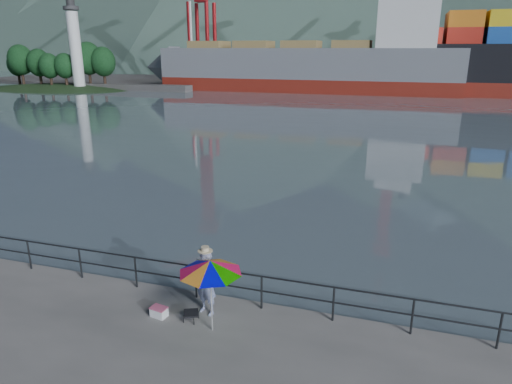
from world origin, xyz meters
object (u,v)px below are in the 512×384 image
fisherman (206,283)px  cooler_bag (159,312)px  bulk_carrier (317,66)px  beach_umbrella (210,267)px

fisherman → cooler_bag: fisherman is taller
fisherman → cooler_bag: size_ratio=4.31×
bulk_carrier → beach_umbrella: bearing=-81.7°
bulk_carrier → fisherman: bearing=-82.0°
fisherman → bulk_carrier: size_ratio=0.04×
cooler_bag → bulk_carrier: (-8.64, 70.51, 4.01)m
fisherman → cooler_bag: (-1.18, -0.57, -0.80)m
cooler_bag → bulk_carrier: 71.15m
fisherman → beach_umbrella: 1.23m
beach_umbrella → bulk_carrier: bulk_carrier is taller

